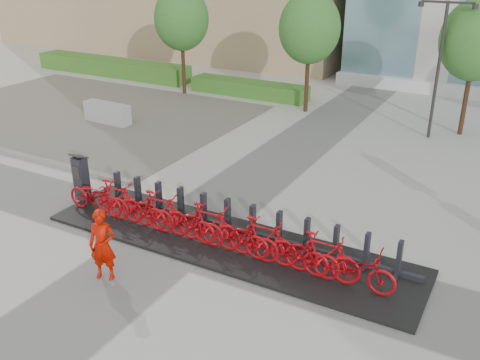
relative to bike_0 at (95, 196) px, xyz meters
The scene contains 24 objects.
ground 2.66m from the bike_0, ahead, with size 120.00×120.00×0.00m, color #AAAAAA.
gravel_patch 10.24m from the bike_0, 136.39° to the left, with size 14.00×14.00×0.00m, color #666257.
hedge_a 17.71m from the bike_0, 130.07° to the left, with size 10.00×1.40×0.90m, color #3A7425.
hedge_b 13.47m from the bike_0, 100.27° to the left, with size 6.00×1.20×0.70m, color #3A7425.
tree_0 13.55m from the bike_0, 114.14° to the left, with size 2.60×2.60×5.10m.
tree_1 12.47m from the bike_0, 84.78° to the left, with size 2.60×2.60×5.10m.
tree_2 14.57m from the bike_0, 57.76° to the left, with size 2.60×2.60×5.10m.
streetlamp 13.13m from the bike_0, 59.15° to the left, with size 2.00×0.20×5.00m.
dock_pad 3.95m from the bike_0, ahead, with size 9.60×2.40×0.08m, color black.
dock_rail_posts 4.05m from the bike_0, 11.77° to the left, with size 8.02×0.50×0.85m, color #22222A, non-canonical shape.
bike_0 is the anchor object (origin of this frame).
bike_1 0.72m from the bike_0, ahead, with size 0.50×1.76×1.06m, color #A5060C.
bike_2 1.44m from the bike_0, ahead, with size 0.63×1.82×0.95m, color #A5060C.
bike_3 2.16m from the bike_0, ahead, with size 0.50×1.76×1.06m, color #A5060C.
bike_4 2.88m from the bike_0, ahead, with size 0.63×1.82×0.95m, color #A5060C.
bike_5 3.60m from the bike_0, ahead, with size 0.50×1.76×1.06m, color #A5060C.
bike_6 4.32m from the bike_0, ahead, with size 0.63×1.82×0.95m, color #A5060C.
bike_7 5.04m from the bike_0, ahead, with size 0.50×1.76×1.06m, color #A5060C.
bike_8 5.76m from the bike_0, ahead, with size 0.63×1.82×0.95m, color #A5060C.
bike_9 6.48m from the bike_0, ahead, with size 0.50×1.76×1.06m, color #A5060C.
bike_10 7.20m from the bike_0, ahead, with size 0.63×1.82×0.95m, color #A5060C.
kiosk 1.02m from the bike_0, 154.74° to the left, with size 0.45×0.39×1.40m.
worker_red 3.18m from the bike_0, 43.82° to the right, with size 0.60×0.39×1.65m, color #AF0E00.
jersey_barrier 8.50m from the bike_0, 129.86° to the left, with size 2.13×0.58×0.82m, color #A1A1A1.
Camera 1 is at (7.12, -9.53, 6.72)m, focal length 40.00 mm.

